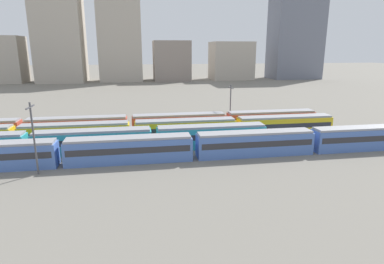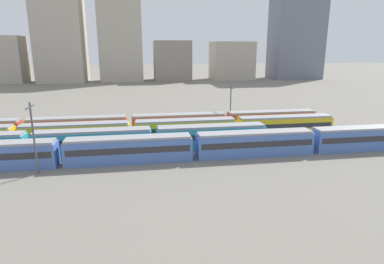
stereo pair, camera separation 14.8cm
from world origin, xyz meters
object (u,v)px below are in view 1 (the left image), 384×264
object	(u,v)px
train_track_0	(194,146)
catenary_pole_1	(230,104)
train_track_3	(130,125)
train_track_1	(93,141)
catenary_pole_0	(34,135)
train_track_2	(132,132)

from	to	relation	value
train_track_0	catenary_pole_1	size ratio (longest dim) A/B	8.47
train_track_3	catenary_pole_1	distance (m)	21.00
train_track_1	train_track_3	distance (m)	11.71
train_track_3	catenary_pole_0	distance (m)	22.01
train_track_3	train_track_0	bearing A→B (deg)	-58.06
catenary_pole_1	train_track_2	bearing A→B (deg)	-157.81
train_track_0	train_track_1	bearing A→B (deg)	161.01
catenary_pole_0	catenary_pole_1	bearing A→B (deg)	33.71
train_track_2	train_track_3	xyz separation A→B (m)	(-0.52, 5.20, 0.00)
train_track_0	train_track_3	world-z (taller)	same
train_track_0	catenary_pole_1	distance (m)	21.72
train_track_1	train_track_2	size ratio (longest dim) A/B	0.75
train_track_1	train_track_2	distance (m)	7.87
catenary_pole_0	train_track_1	bearing A→B (deg)	52.61
train_track_1	train_track_2	bearing A→B (deg)	41.38
train_track_0	train_track_3	size ratio (longest dim) A/B	1.00
train_track_1	train_track_2	world-z (taller)	same
train_track_2	train_track_3	size ratio (longest dim) A/B	1.00
train_track_2	catenary_pole_1	size ratio (longest dim) A/B	8.47
catenary_pole_1	train_track_1	bearing A→B (deg)	-152.73
train_track_3	train_track_1	bearing A→B (deg)	-117.38
train_track_3	catenary_pole_1	world-z (taller)	catenary_pole_1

